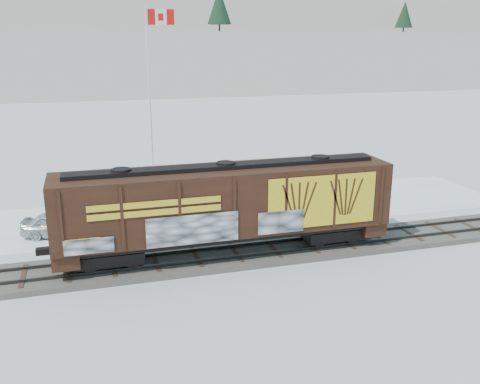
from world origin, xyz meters
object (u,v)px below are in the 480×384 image
object	(u,v)px
car_white	(168,201)
flagpole	(153,127)
hopper_railcar	(226,204)
car_silver	(59,224)
car_dark	(289,200)

from	to	relation	value
car_white	flagpole	bearing A→B (deg)	6.36
hopper_railcar	flagpole	bearing A→B (deg)	98.12
car_silver	car_dark	size ratio (longest dim) A/B	0.78
car_dark	flagpole	bearing A→B (deg)	55.06
car_white	car_dark	distance (m)	7.63
car_silver	car_dark	bearing A→B (deg)	-73.48
flagpole	car_silver	xyz separation A→B (m)	(-6.27, -7.24, -4.06)
car_silver	car_white	bearing A→B (deg)	-55.50
car_white	car_dark	world-z (taller)	car_white
car_silver	car_white	xyz separation A→B (m)	(6.40, 2.34, 0.11)
car_white	car_dark	xyz separation A→B (m)	(7.41, -1.83, -0.04)
flagpole	car_dark	world-z (taller)	flagpole
hopper_railcar	car_silver	distance (m)	10.08
flagpole	car_white	distance (m)	6.30
flagpole	hopper_railcar	bearing A→B (deg)	-81.88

